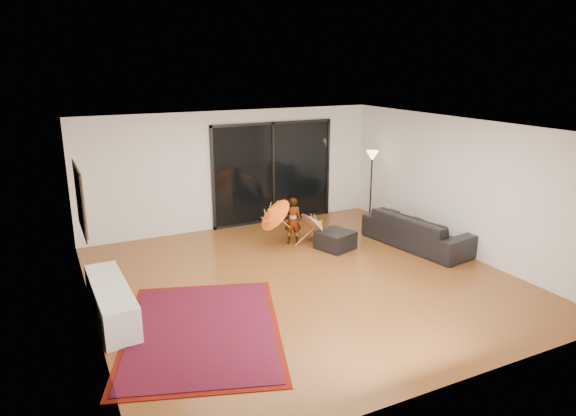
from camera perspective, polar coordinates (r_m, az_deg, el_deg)
floor at (r=9.21m, az=1.75°, el=-7.99°), size 7.00×7.00×0.00m
ceiling at (r=8.48m, az=1.91°, el=8.94°), size 7.00×7.00×0.00m
wall_back at (r=11.86m, az=-6.16°, el=4.24°), size 7.00×0.00×7.00m
wall_front at (r=6.07m, az=17.70°, el=-7.94°), size 7.00×0.00×7.00m
wall_left at (r=7.81m, az=-21.52°, el=-2.96°), size 0.00×7.00×7.00m
wall_right at (r=10.80m, az=18.47°, el=2.35°), size 0.00×7.00×7.00m
sliding_door at (r=12.24m, az=-1.68°, el=3.96°), size 3.06×0.07×2.40m
painting at (r=8.69m, az=-22.11°, el=0.89°), size 0.04×1.28×1.08m
media_console at (r=8.24m, az=-19.03°, el=-9.81°), size 0.54×1.97×0.54m
speaker at (r=7.84m, az=-18.45°, el=-11.99°), size 0.34×0.34×0.33m
persian_rug at (r=7.69m, az=-9.51°, el=-13.22°), size 3.07×3.62×0.02m
sofa at (r=11.04m, az=14.21°, el=-2.43°), size 1.29×2.50×0.70m
ottoman at (r=10.66m, az=5.29°, el=-3.57°), size 0.83×0.83×0.37m
floor_lamp at (r=12.35m, az=9.30°, el=4.62°), size 0.30×0.30×1.72m
child at (r=10.82m, az=0.51°, el=-1.43°), size 0.42×0.34×1.01m
parasol_orange at (r=10.48m, az=-2.04°, el=-0.71°), size 0.65×0.77×0.85m
parasol_white at (r=10.97m, az=3.67°, el=-1.23°), size 0.62×0.81×0.92m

